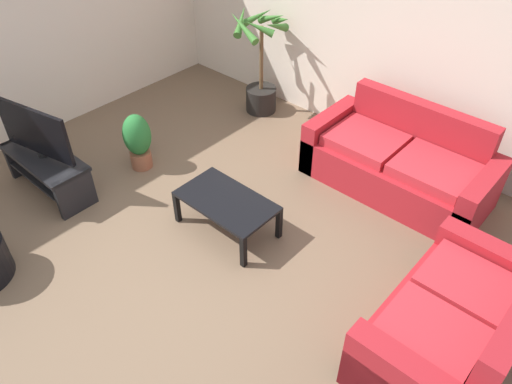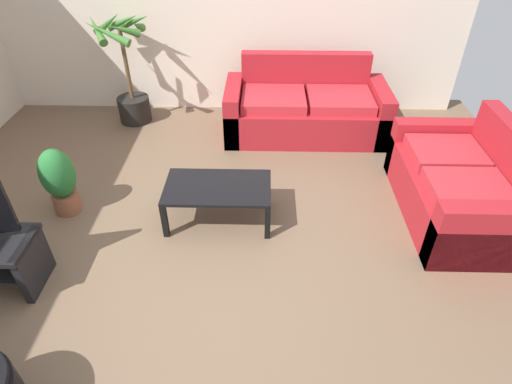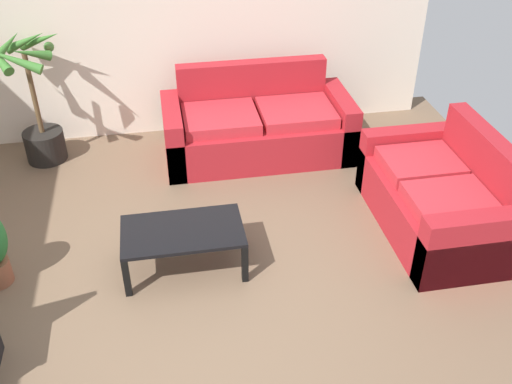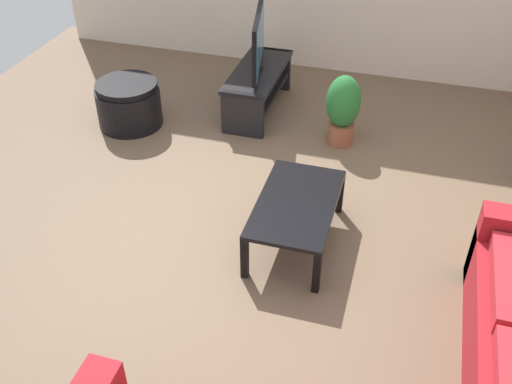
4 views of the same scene
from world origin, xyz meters
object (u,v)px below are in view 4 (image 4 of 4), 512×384
(potted_plant_small, at_px, (343,108))
(tv, at_px, (258,40))
(coffee_table, at_px, (296,207))
(ottoman, at_px, (129,104))
(tv_stand, at_px, (258,84))

(potted_plant_small, bearing_deg, tv, -113.17)
(tv, height_order, potted_plant_small, tv)
(coffee_table, height_order, ottoman, ottoman)
(coffee_table, relative_size, potted_plant_small, 1.41)
(tv_stand, height_order, tv, tv)
(tv_stand, relative_size, tv, 1.17)
(tv_stand, relative_size, coffee_table, 1.15)
(tv_stand, xyz_separation_m, potted_plant_small, (0.39, 0.92, 0.07))
(tv, xyz_separation_m, ottoman, (0.63, -1.13, -0.53))
(coffee_table, xyz_separation_m, ottoman, (-1.24, -1.96, -0.11))
(tv, bearing_deg, ottoman, -60.85)
(coffee_table, xyz_separation_m, potted_plant_small, (-1.48, 0.08, 0.04))
(tv_stand, relative_size, potted_plant_small, 1.62)
(tv_stand, xyz_separation_m, coffee_table, (1.87, 0.83, 0.04))
(tv_stand, bearing_deg, ottoman, -60.80)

